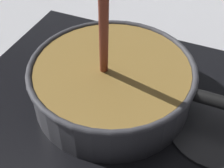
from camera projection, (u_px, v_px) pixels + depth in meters
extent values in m
cube|color=black|center=(112.00, 101.00, 0.61)|extent=(0.56, 0.48, 0.01)
torus|color=#592D0C|center=(112.00, 98.00, 0.61)|extent=(0.17, 0.17, 0.01)
cylinder|color=#262628|center=(215.00, 130.00, 0.55)|extent=(0.17, 0.17, 0.01)
cylinder|color=#38383D|center=(112.00, 84.00, 0.58)|extent=(0.29, 0.29, 0.08)
cylinder|color=olive|center=(112.00, 82.00, 0.58)|extent=(0.28, 0.28, 0.07)
torus|color=#38383D|center=(112.00, 68.00, 0.56)|extent=(0.30, 0.30, 0.01)
cylinder|color=beige|center=(110.00, 76.00, 0.56)|extent=(0.03, 0.03, 0.01)
cylinder|color=beige|center=(144.00, 49.00, 0.61)|extent=(0.03, 0.03, 0.01)
cylinder|color=beige|center=(103.00, 62.00, 0.58)|extent=(0.03, 0.03, 0.01)
cylinder|color=beige|center=(78.00, 55.00, 0.60)|extent=(0.03, 0.03, 0.01)
cylinder|color=beige|center=(70.00, 89.00, 0.53)|extent=(0.04, 0.04, 0.01)
cylinder|color=#EDD88C|center=(180.00, 84.00, 0.54)|extent=(0.03, 0.03, 0.01)
cylinder|color=#EDD88C|center=(65.00, 66.00, 0.57)|extent=(0.03, 0.03, 0.01)
cylinder|color=beige|center=(106.00, 118.00, 0.48)|extent=(0.03, 0.03, 0.01)
cylinder|color=maroon|center=(104.00, 39.00, 0.47)|extent=(0.05, 0.09, 0.21)
cube|color=brown|center=(104.00, 74.00, 0.57)|extent=(0.04, 0.05, 0.01)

